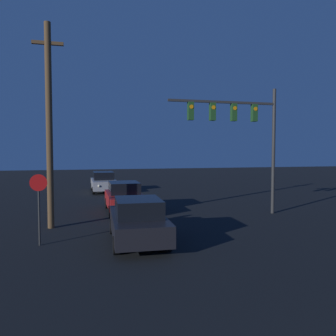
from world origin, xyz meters
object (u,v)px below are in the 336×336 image
object	(u,v)px
stop_sign	(39,197)
utility_pole	(49,124)
car_near	(138,220)
car_mid	(124,197)
traffic_signal_mast	(242,126)
car_far	(104,182)

from	to	relation	value
stop_sign	utility_pole	bearing A→B (deg)	87.74
car_near	stop_sign	world-z (taller)	stop_sign
car_mid	utility_pole	world-z (taller)	utility_pole
car_near	traffic_signal_mast	size ratio (longest dim) A/B	0.68
stop_sign	car_near	bearing A→B (deg)	-6.31
traffic_signal_mast	stop_sign	bearing A→B (deg)	-160.24
traffic_signal_mast	car_mid	bearing A→B (deg)	158.08
utility_pole	stop_sign	bearing A→B (deg)	-92.26
car_near	car_mid	bearing A→B (deg)	90.09
car_far	traffic_signal_mast	bearing A→B (deg)	117.77
car_near	car_mid	xyz separation A→B (m)	(0.18, 6.23, 0.00)
car_far	utility_pole	world-z (taller)	utility_pole
car_near	stop_sign	bearing A→B (deg)	175.43
car_mid	car_far	xyz separation A→B (m)	(-0.72, 9.33, 0.00)
car_near	utility_pole	xyz separation A→B (m)	(-3.39, 3.11, 3.76)
car_far	traffic_signal_mast	world-z (taller)	traffic_signal_mast
car_mid	stop_sign	bearing A→B (deg)	57.15
stop_sign	car_far	bearing A→B (deg)	78.96
car_mid	utility_pole	xyz separation A→B (m)	(-3.57, -3.12, 3.76)
car_far	utility_pole	bearing A→B (deg)	75.27
utility_pole	car_mid	bearing A→B (deg)	41.18
car_mid	utility_pole	distance (m)	6.05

